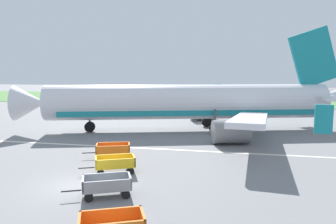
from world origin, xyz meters
TOP-DOWN VIEW (x-y plane):
  - ground_plane at (0.00, 0.00)m, footprint 220.00×220.00m
  - grass_strip at (0.00, 55.94)m, footprint 220.00×28.00m
  - apron_stripe at (0.00, 9.37)m, footprint 120.00×0.36m
  - airplane at (4.67, 18.43)m, footprint 37.01×30.03m
  - baggage_cart_second_in_row at (2.21, -1.18)m, footprint 3.54×2.31m
  - baggage_cart_third_in_row at (1.21, 2.65)m, footprint 3.54×2.31m
  - baggage_cart_fourth_in_row at (-0.23, 6.02)m, footprint 3.60×2.14m

SIDE VIEW (x-z plane):
  - ground_plane at x=0.00m, z-range 0.00..0.00m
  - apron_stripe at x=0.00m, z-range 0.00..0.01m
  - grass_strip at x=0.00m, z-range 0.00..0.06m
  - baggage_cart_second_in_row at x=2.21m, z-range 0.07..1.14m
  - baggage_cart_third_in_row at x=1.21m, z-range 0.07..1.14m
  - baggage_cart_fourth_in_row at x=-0.23m, z-range 0.07..1.14m
  - airplane at x=4.67m, z-range -2.62..8.72m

